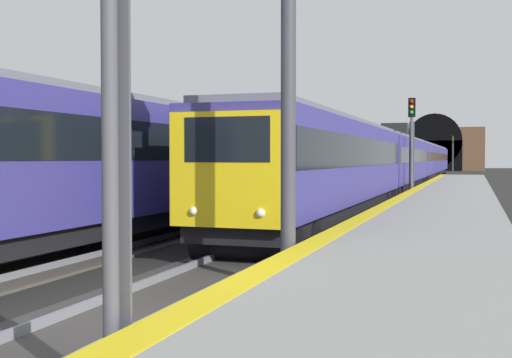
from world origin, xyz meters
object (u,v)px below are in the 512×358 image
overhead_signal_gantry (96,25)px  catenary_mast_far (266,141)px  train_adjacent_platform (300,160)px  railway_signal_mid (412,140)px  railway_signal_near (111,77)px  railway_signal_far (453,151)px  train_main_approaching (409,161)px

overhead_signal_gantry → catenary_mast_far: 39.04m
train_adjacent_platform → railway_signal_mid: railway_signal_mid is taller
train_adjacent_platform → railway_signal_near: size_ratio=11.20×
train_adjacent_platform → railway_signal_mid: 6.31m
railway_signal_far → catenary_mast_far: size_ratio=0.81×
railway_signal_far → overhead_signal_gantry: size_ratio=0.72×
train_main_approaching → railway_signal_near: 49.64m
train_adjacent_platform → railway_signal_far: bearing=175.7°
railway_signal_mid → railway_signal_far: bearing=-180.0°
train_main_approaching → railway_signal_far: bearing=178.1°
train_main_approaching → railway_signal_mid: railway_signal_mid is taller
train_adjacent_platform → catenary_mast_far: bearing=-154.2°
overhead_signal_gantry → catenary_mast_far: size_ratio=1.12×
railway_signal_near → railway_signal_far: (103.36, -0.00, 0.36)m
railway_signal_near → catenary_mast_far: size_ratio=0.75×
train_adjacent_platform → railway_signal_mid: size_ratio=10.84×
train_main_approaching → catenary_mast_far: bearing=-63.2°
railway_signal_near → railway_signal_mid: 31.35m
train_main_approaching → railway_signal_near: bearing=2.2°
train_adjacent_platform → overhead_signal_gantry: bearing=5.6°
railway_signal_mid → catenary_mast_far: (12.85, 12.54, 0.36)m
catenary_mast_far → railway_signal_mid: bearing=-135.7°
railway_signal_near → catenary_mast_far: 45.95m
train_main_approaching → railway_signal_mid: bearing=5.8°
train_adjacent_platform → railway_signal_mid: bearing=96.3°
railway_signal_mid → catenary_mast_far: bearing=-135.7°
railway_signal_mid → railway_signal_far: (72.00, -0.00, 0.14)m
railway_signal_mid → railway_signal_far: size_ratio=0.96×
train_adjacent_platform → catenary_mast_far: catenary_mast_far is taller
train_main_approaching → train_adjacent_platform: train_main_approaching is taller
train_main_approaching → train_adjacent_platform: bearing=-12.9°
train_adjacent_platform → overhead_signal_gantry: 24.85m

